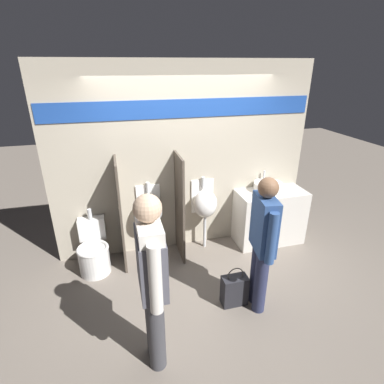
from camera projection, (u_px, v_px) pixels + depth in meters
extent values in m
plane|color=#70665B|center=(195.00, 264.00, 4.27)|extent=(16.00, 16.00, 0.00)
cube|color=#B2A893|center=(184.00, 161.00, 4.27)|extent=(3.73, 0.06, 2.70)
cube|color=#1E479E|center=(184.00, 108.00, 3.94)|extent=(3.66, 0.01, 0.24)
cube|color=silver|center=(269.00, 217.00, 4.69)|extent=(1.05, 0.51, 0.85)
cylinder|color=white|center=(268.00, 187.00, 4.53)|extent=(0.43, 0.43, 0.13)
cylinder|color=silver|center=(264.00, 175.00, 4.60)|extent=(0.03, 0.03, 0.14)
cube|color=#232328|center=(256.00, 196.00, 4.35)|extent=(0.07, 0.14, 0.01)
cube|color=#4C4238|center=(121.00, 215.00, 4.01)|extent=(0.03, 0.53, 1.53)
cube|color=#4C4238|center=(180.00, 208.00, 4.21)|extent=(0.03, 0.53, 1.53)
cylinder|color=silver|center=(152.00, 238.00, 4.39)|extent=(0.04, 0.04, 0.54)
ellipsoid|color=white|center=(150.00, 210.00, 4.21)|extent=(0.36, 0.31, 0.42)
cube|color=white|center=(148.00, 202.00, 4.32)|extent=(0.34, 0.02, 0.52)
cylinder|color=silver|center=(148.00, 188.00, 4.19)|extent=(0.06, 0.06, 0.16)
cylinder|color=silver|center=(205.00, 231.00, 4.58)|extent=(0.04, 0.04, 0.54)
ellipsoid|color=white|center=(205.00, 204.00, 4.40)|extent=(0.36, 0.31, 0.42)
cube|color=white|center=(202.00, 196.00, 4.51)|extent=(0.34, 0.02, 0.52)
cylinder|color=silver|center=(203.00, 182.00, 4.39)|extent=(0.06, 0.06, 0.16)
cylinder|color=white|center=(95.00, 261.00, 4.04)|extent=(0.41, 0.41, 0.36)
torus|color=white|center=(93.00, 249.00, 3.97)|extent=(0.42, 0.42, 0.04)
cube|color=white|center=(92.00, 228.00, 4.17)|extent=(0.36, 0.16, 0.31)
cylinder|color=silver|center=(90.00, 214.00, 4.06)|extent=(0.06, 0.06, 0.14)
cylinder|color=#3D3D42|center=(156.00, 332.00, 2.68)|extent=(0.16, 0.16, 0.84)
cylinder|color=#3D3D42|center=(154.00, 318.00, 2.83)|extent=(0.16, 0.16, 0.84)
cube|color=silver|center=(151.00, 257.00, 2.46)|extent=(0.19, 0.44, 0.66)
cube|color=#4C4C56|center=(151.00, 262.00, 2.48)|extent=(0.22, 0.46, 0.53)
cylinder|color=silver|center=(155.00, 279.00, 2.25)|extent=(0.10, 0.10, 0.61)
cylinder|color=silver|center=(147.00, 244.00, 2.70)|extent=(0.10, 0.10, 0.61)
sphere|color=beige|center=(147.00, 208.00, 2.28)|extent=(0.23, 0.23, 0.23)
cylinder|color=#282D4C|center=(261.00, 282.00, 3.34)|extent=(0.15, 0.15, 0.78)
cylinder|color=#282D4C|center=(256.00, 273.00, 3.48)|extent=(0.15, 0.15, 0.78)
cube|color=#2D4C84|center=(264.00, 224.00, 3.13)|extent=(0.24, 0.43, 0.62)
cylinder|color=#2D4C84|center=(272.00, 239.00, 2.93)|extent=(0.10, 0.10, 0.57)
cylinder|color=#2D4C84|center=(257.00, 216.00, 3.35)|extent=(0.10, 0.10, 0.57)
sphere|color=brown|center=(268.00, 188.00, 2.97)|extent=(0.21, 0.21, 0.21)
cube|color=#232328|center=(234.00, 290.00, 3.51)|extent=(0.30, 0.16, 0.37)
torus|color=#4C4742|center=(235.00, 275.00, 3.42)|extent=(0.19, 0.01, 0.19)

